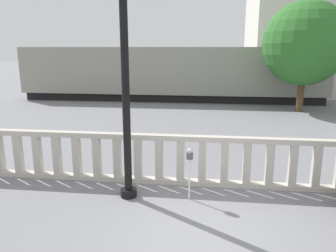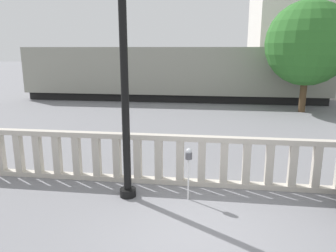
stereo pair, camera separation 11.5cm
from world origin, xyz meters
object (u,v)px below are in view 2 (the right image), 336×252
at_px(lamppost, 124,70).
at_px(train_near, 175,73).
at_px(parking_meter, 189,159).
at_px(tree_left, 308,43).

distance_m(lamppost, train_near, 15.94).
height_order(parking_meter, tree_left, tree_left).
distance_m(parking_meter, tree_left, 13.98).
xyz_separation_m(lamppost, tree_left, (7.31, 12.44, 0.74)).
distance_m(train_near, tree_left, 8.86).
bearing_deg(train_near, parking_meter, -82.30).
height_order(lamppost, parking_meter, lamppost).
relative_size(train_near, tree_left, 3.36).
height_order(parking_meter, train_near, train_near).
xyz_separation_m(parking_meter, tree_left, (5.78, 12.41, 2.86)).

